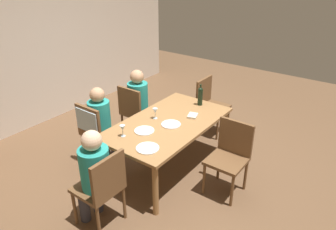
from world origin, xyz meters
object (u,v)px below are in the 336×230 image
(chair_left_end, at_px, (102,186))
(dinner_plate_guest_right, at_px, (148,148))
(dinner_plate_guest_left, at_px, (171,124))
(person_man_guest, at_px, (139,99))
(wine_glass_near_left, at_px, (155,111))
(dining_table, at_px, (168,127))
(person_woman_host, at_px, (94,171))
(wine_glass_centre, at_px, (123,128))
(chair_near, at_px, (230,153))
(wine_bottle_tall_green, at_px, (200,96))
(person_man_bearded, at_px, (101,119))
(chair_right_end, at_px, (209,102))
(chair_far_right, at_px, (135,110))
(chair_far_left, at_px, (93,127))
(dinner_plate_host, at_px, (144,131))

(chair_left_end, bearing_deg, dinner_plate_guest_right, -11.06)
(chair_left_end, bearing_deg, dinner_plate_guest_left, 0.27)
(person_man_guest, bearing_deg, wine_glass_near_left, -33.33)
(dining_table, height_order, person_woman_host, person_woman_host)
(person_man_guest, distance_m, wine_glass_centre, 1.26)
(chair_near, bearing_deg, dinner_plate_guest_left, 9.38)
(wine_bottle_tall_green, bearing_deg, chair_near, -127.30)
(dinner_plate_guest_right, bearing_deg, person_man_bearded, 74.88)
(chair_right_end, xyz_separation_m, dinner_plate_guest_right, (-1.94, -0.29, 0.20))
(person_man_bearded, height_order, wine_glass_near_left, person_man_bearded)
(chair_right_end, distance_m, dinner_plate_guest_right, 1.98)
(chair_far_right, distance_m, person_man_guest, 0.18)
(chair_left_end, bearing_deg, person_man_bearded, 47.21)
(wine_bottle_tall_green, distance_m, dinner_plate_guest_left, 0.77)
(chair_far_right, bearing_deg, chair_near, -7.36)
(chair_far_right, bearing_deg, dining_table, -19.65)
(dining_table, xyz_separation_m, chair_far_left, (-0.53, 0.88, -0.05))
(chair_left_end, relative_size, chair_far_right, 1.00)
(chair_left_end, xyz_separation_m, wine_glass_centre, (0.64, 0.30, 0.30))
(chair_right_end, xyz_separation_m, dinner_plate_host, (-1.65, 0.00, 0.20))
(chair_far_right, bearing_deg, person_woman_host, -61.68)
(chair_far_right, height_order, chair_near, same)
(chair_far_right, bearing_deg, dinner_plate_host, -41.21)
(person_man_bearded, bearing_deg, dinner_plate_guest_right, -15.12)
(person_man_bearded, xyz_separation_m, dinner_plate_guest_right, (-0.29, -1.09, 0.08))
(dining_table, distance_m, chair_left_end, 1.28)
(chair_left_end, relative_size, dinner_plate_guest_right, 3.46)
(person_man_guest, relative_size, wine_bottle_tall_green, 3.64)
(wine_bottle_tall_green, bearing_deg, chair_far_right, 113.06)
(dinner_plate_host, bearing_deg, dining_table, -13.02)
(chair_far_right, xyz_separation_m, dinner_plate_host, (-0.70, -0.79, 0.20))
(wine_bottle_tall_green, height_order, wine_glass_centre, wine_bottle_tall_green)
(dining_table, bearing_deg, person_man_bearded, 113.10)
(chair_far_left, height_order, dinner_plate_host, chair_far_left)
(chair_far_left, xyz_separation_m, person_man_bearded, (0.15, 0.00, 0.06))
(chair_far_left, xyz_separation_m, wine_bottle_tall_green, (1.24, -0.94, 0.28))
(wine_bottle_tall_green, bearing_deg, person_man_bearded, 139.26)
(wine_glass_centre, bearing_deg, dinner_plate_host, -27.22)
(chair_right_end, bearing_deg, wine_bottle_tall_green, 14.55)
(person_woman_host, height_order, wine_bottle_tall_green, person_woman_host)
(dinner_plate_host, bearing_deg, wine_bottle_tall_green, -7.58)
(chair_far_left, height_order, wine_glass_centre, chair_far_left)
(wine_glass_centre, height_order, dinner_plate_guest_right, wine_glass_centre)
(chair_right_end, xyz_separation_m, wine_bottle_tall_green, (-0.56, -0.14, 0.34))
(chair_far_left, bearing_deg, dinner_plate_host, 10.38)
(person_woman_host, distance_m, dinner_plate_guest_right, 0.65)
(chair_far_right, xyz_separation_m, person_man_bearded, (-0.69, 0.00, 0.12))
(chair_left_end, xyz_separation_m, person_woman_host, (0.00, 0.11, 0.13))
(person_woman_host, xyz_separation_m, wine_glass_near_left, (1.25, 0.17, 0.16))
(wine_glass_near_left, distance_m, dinner_plate_host, 0.39)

